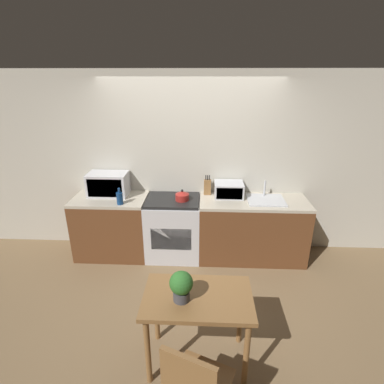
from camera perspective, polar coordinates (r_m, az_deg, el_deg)
ground_plane at (r=4.00m, az=-1.09°, el=-17.65°), size 16.00×16.00×0.00m
wall_back at (r=4.36m, az=-0.29°, el=5.20°), size 10.00×0.06×2.60m
counter_left_run at (r=4.57m, az=-14.92°, el=-6.29°), size 1.03×0.62×0.90m
counter_right_run at (r=4.42m, az=11.32°, el=-6.96°), size 1.50×0.62×0.90m
stove_range at (r=4.39m, az=-3.57°, el=-6.79°), size 0.77×0.62×0.90m
kettle at (r=4.13m, az=-1.89°, el=-0.71°), size 0.19×0.19×0.16m
microwave at (r=4.44m, az=-15.67°, el=1.44°), size 0.55×0.35×0.33m
bottle at (r=4.11m, az=-13.60°, el=-1.12°), size 0.09×0.09×0.23m
knife_block at (r=4.32m, az=2.95°, el=0.98°), size 0.10×0.07×0.29m
toaster_oven at (r=4.27m, az=7.02°, el=0.44°), size 0.41×0.31×0.21m
sink_basin at (r=4.26m, az=13.88°, el=-1.41°), size 0.51×0.43×0.24m
dining_table at (r=2.80m, az=1.09°, el=-20.90°), size 0.95×0.58×0.75m
potted_plant at (r=2.60m, az=-2.06°, el=-17.32°), size 0.20×0.20×0.27m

